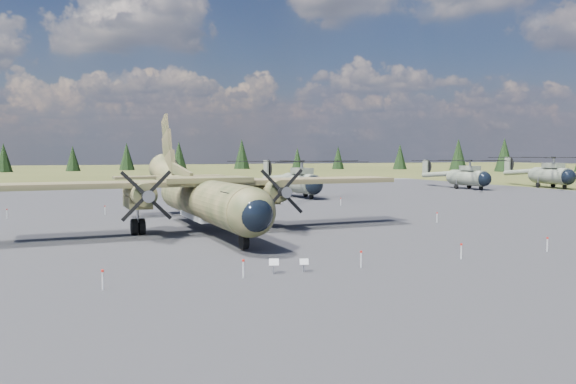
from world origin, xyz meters
name	(u,v)px	position (x,y,z in m)	size (l,w,h in m)	color
ground	(241,234)	(0.00, 0.00, 0.00)	(500.00, 500.00, 0.00)	brown
apron	(207,218)	(0.00, 10.00, 0.00)	(120.00, 120.00, 0.04)	slate
transport_plane	(201,192)	(-2.17, 2.75, 2.81)	(29.65, 26.96, 9.79)	#3A4324
helicopter_near	(300,171)	(16.16, 27.50, 3.36)	(19.72, 22.53, 4.73)	gray
helicopter_mid	(468,168)	(47.16, 33.55, 3.25)	(18.65, 21.61, 4.59)	gray
helicopter_far	(551,166)	(61.89, 31.23, 3.60)	(22.75, 24.74, 5.07)	gray
info_placard_left	(274,264)	(-2.44, -13.21, 0.48)	(0.50, 0.34, 0.72)	gray
info_placard_right	(304,263)	(-0.99, -13.40, 0.43)	(0.45, 0.28, 0.65)	gray
barrier_fence	(235,227)	(-0.46, -0.08, 0.51)	(33.12, 29.62, 0.85)	silver
treeline	(240,165)	(-0.69, -2.14, 4.80)	(329.26, 327.43, 10.96)	black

